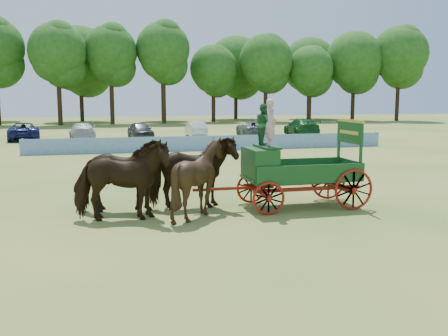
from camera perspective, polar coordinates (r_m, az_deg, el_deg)
The scene contains 9 objects.
ground at distance 19.08m, azimuth 14.26°, elevation -3.54°, with size 160.00×160.00×0.00m, color #A39449.
horse_lead_left at distance 15.49m, azimuth -11.64°, elevation -1.47°, with size 1.34×2.93×2.48m, color #331F0E.
horse_lead_right at distance 16.58m, azimuth -11.81°, elevation -0.85°, with size 1.34×2.93×2.48m, color #331F0E.
horse_wheel_left at distance 15.77m, azimuth -2.90°, elevation -1.14°, with size 2.00×2.25×2.48m, color #331F0E.
horse_wheel_right at distance 16.84m, azimuth -3.63°, elevation -0.56°, with size 1.34×2.93×2.48m, color #331F0E.
farm_dray at distance 17.07m, azimuth 6.58°, elevation 0.67°, with size 6.00×2.00×3.71m.
sponsor_banner at distance 35.48m, azimuth -1.07°, elevation 2.88°, with size 26.00×0.08×1.05m, color #1A5092.
parked_cars at distance 46.37m, azimuth -11.24°, elevation 4.27°, with size 38.64×7.00×1.64m.
treeline at distance 76.38m, azimuth -11.11°, elevation 12.39°, with size 89.53×23.77×15.74m.
Camera 1 is at (-8.96, -16.42, 3.79)m, focal length 40.00 mm.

